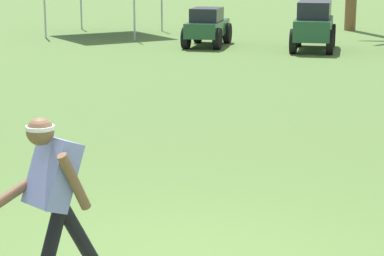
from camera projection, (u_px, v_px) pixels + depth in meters
name	position (u px, v px, depth m)	size (l,w,h in m)	color
frisbee_thrower	(54.00, 195.00, 5.75)	(0.78, 0.90, 1.42)	black
parked_car_slot_a	(207.00, 26.00, 21.51)	(1.12, 2.22, 1.10)	#235133
parked_car_slot_b	(314.00, 24.00, 20.59)	(1.22, 2.43, 1.34)	#235133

